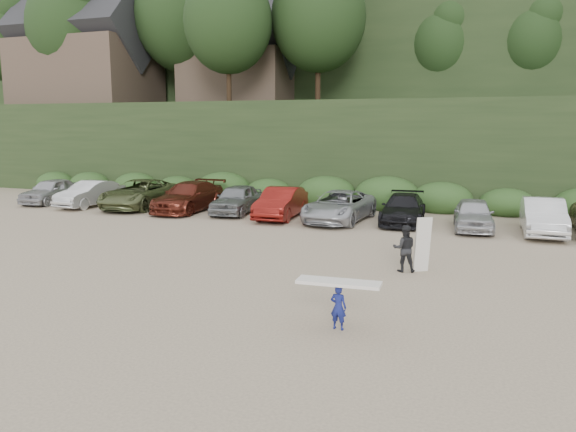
% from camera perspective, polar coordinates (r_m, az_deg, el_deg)
% --- Properties ---
extents(ground, '(120.00, 120.00, 0.00)m').
position_cam_1_polar(ground, '(18.00, -2.17, -5.62)').
color(ground, tan).
rests_on(ground, ground).
extents(hillside_backdrop, '(90.00, 41.50, 28.00)m').
position_cam_1_polar(hillside_backdrop, '(52.86, 13.15, 16.29)').
color(hillside_backdrop, black).
rests_on(hillside_backdrop, ground).
extents(parked_cars, '(37.08, 6.22, 1.59)m').
position_cam_1_polar(parked_cars, '(27.12, 5.99, 1.05)').
color(parked_cars, '#A6A7AB').
rests_on(parked_cars, ground).
extents(child_surfer, '(1.94, 0.64, 1.15)m').
position_cam_1_polar(child_surfer, '(12.92, 5.16, -8.14)').
color(child_surfer, navy).
rests_on(child_surfer, ground).
extents(adult_surfer, '(1.24, 0.74, 1.77)m').
position_cam_1_polar(adult_surfer, '(18.17, 11.90, -3.21)').
color(adult_surfer, black).
rests_on(adult_surfer, ground).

